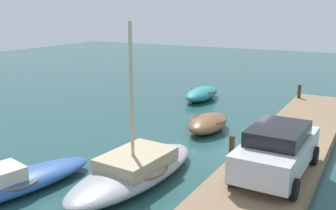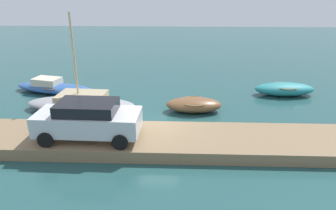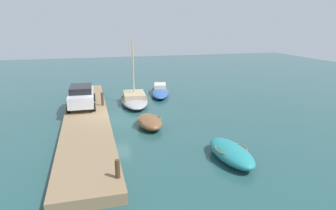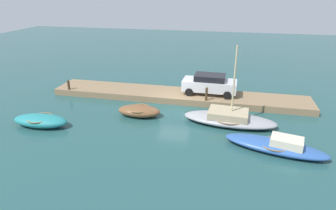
{
  "view_description": "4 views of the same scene",
  "coord_description": "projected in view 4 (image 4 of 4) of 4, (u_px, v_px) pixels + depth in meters",
  "views": [
    {
      "loc": [
        -14.69,
        -4.74,
        5.81
      ],
      "look_at": [
        1.17,
        4.07,
        1.32
      ],
      "focal_mm": 41.7,
      "sensor_mm": 36.0,
      "label": 1
    },
    {
      "loc": [
        1.29,
        -13.74,
        6.62
      ],
      "look_at": [
        0.67,
        1.94,
        0.53
      ],
      "focal_mm": 32.65,
      "sensor_mm": 36.0,
      "label": 2
    },
    {
      "loc": [
        20.84,
        -1.36,
        6.84
      ],
      "look_at": [
        -0.46,
        4.35,
        0.74
      ],
      "focal_mm": 31.78,
      "sensor_mm": 36.0,
      "label": 3
    },
    {
      "loc": [
        -4.07,
        20.5,
        8.76
      ],
      "look_at": [
        -0.14,
        2.83,
        1.25
      ],
      "focal_mm": 30.56,
      "sensor_mm": 36.0,
      "label": 4
    }
  ],
  "objects": [
    {
      "name": "parked_car",
      "position": [
        210.0,
        84.0,
        23.47
      ],
      "size": [
        4.4,
        2.14,
        1.64
      ],
      "rotation": [
        0.0,
        0.0,
        -0.02
      ],
      "color": "silver",
      "rests_on": "dock_platform"
    },
    {
      "name": "motorboat_blue",
      "position": [
        276.0,
        146.0,
        16.32
      ],
      "size": [
        5.97,
        2.93,
        0.97
      ],
      "rotation": [
        0.0,
        0.0,
        -0.23
      ],
      "color": "#2D569E",
      "rests_on": "ground_plane"
    },
    {
      "name": "rowboat_brown",
      "position": [
        139.0,
        111.0,
        20.79
      ],
      "size": [
        3.16,
        1.68,
        0.8
      ],
      "rotation": [
        0.0,
        0.0,
        0.03
      ],
      "color": "brown",
      "rests_on": "ground_plane"
    },
    {
      "name": "rowboat_teal",
      "position": [
        41.0,
        121.0,
        19.25
      ],
      "size": [
        3.86,
        1.73,
        0.81
      ],
      "rotation": [
        0.0,
        0.0,
        0.04
      ],
      "color": "teal",
      "rests_on": "ground_plane"
    },
    {
      "name": "sailboat_grey",
      "position": [
        229.0,
        118.0,
        19.54
      ],
      "size": [
        6.41,
        2.66,
        5.44
      ],
      "rotation": [
        0.0,
        0.0,
        -0.07
      ],
      "color": "#939399",
      "rests_on": "ground_plane"
    },
    {
      "name": "ground_plane",
      "position": [
        174.0,
        106.0,
        22.66
      ],
      "size": [
        84.0,
        84.0,
        0.0
      ],
      "primitive_type": "plane",
      "color": "#234C4C"
    },
    {
      "name": "dock_platform",
      "position": [
        178.0,
        95.0,
        24.14
      ],
      "size": [
        21.36,
        3.04,
        0.52
      ],
      "primitive_type": "cube",
      "color": "#846B4C",
      "rests_on": "ground_plane"
    },
    {
      "name": "mooring_post_mid_west",
      "position": [
        69.0,
        85.0,
        24.62
      ],
      "size": [
        0.21,
        0.21,
        0.81
      ],
      "primitive_type": "cylinder",
      "color": "#47331E",
      "rests_on": "dock_platform"
    },
    {
      "name": "mooring_post_west",
      "position": [
        206.0,
        94.0,
        22.2
      ],
      "size": [
        0.2,
        0.2,
        1.04
      ],
      "primitive_type": "cylinder",
      "color": "#47331E",
      "rests_on": "dock_platform"
    }
  ]
}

